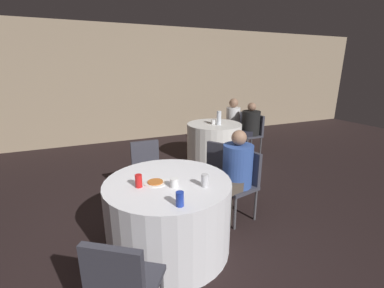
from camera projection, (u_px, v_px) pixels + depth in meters
ground_plane at (156, 256)px, 2.58m from camera, size 16.00×16.00×0.00m
wall_back at (104, 86)px, 6.13m from camera, size 16.00×0.06×2.80m
table_near at (169, 215)px, 2.62m from camera, size 1.25×1.25×0.75m
table_far at (214, 142)px, 5.16m from camera, size 1.08×1.08×0.75m
chair_near_northeast at (216, 169)px, 3.41m from camera, size 0.56×0.56×0.86m
chair_near_east at (242, 178)px, 3.14m from camera, size 0.48×0.47×0.86m
chair_near_north at (147, 167)px, 3.50m from camera, size 0.41×0.42×0.86m
chair_near_southwest at (122, 284)px, 1.60m from camera, size 0.56×0.56×0.86m
chair_far_northeast at (234, 126)px, 5.88m from camera, size 0.55×0.55×0.86m
chair_far_east at (254, 131)px, 5.47m from camera, size 0.41×0.41×0.86m
person_black_shirt at (248, 129)px, 5.39m from camera, size 0.53×0.38×1.13m
person_white_shirt at (231, 125)px, 5.73m from camera, size 0.46×0.42×1.17m
person_blue_shirt at (233, 176)px, 3.04m from camera, size 0.51×0.40×1.14m
pizza_plate_near at (155, 182)px, 2.46m from camera, size 0.22×0.22×0.02m
soda_can_blue at (180, 199)px, 2.04m from camera, size 0.07×0.07×0.12m
soda_can_silver at (205, 180)px, 2.38m from camera, size 0.07×0.07×0.12m
soda_can_red at (139, 181)px, 2.37m from camera, size 0.07×0.07×0.12m
cup_near at (174, 183)px, 2.37m from camera, size 0.08×0.08×0.09m
bottle_far at (219, 118)px, 4.93m from camera, size 0.09×0.09×0.27m
cup_far at (213, 122)px, 5.00m from camera, size 0.09×0.09×0.10m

